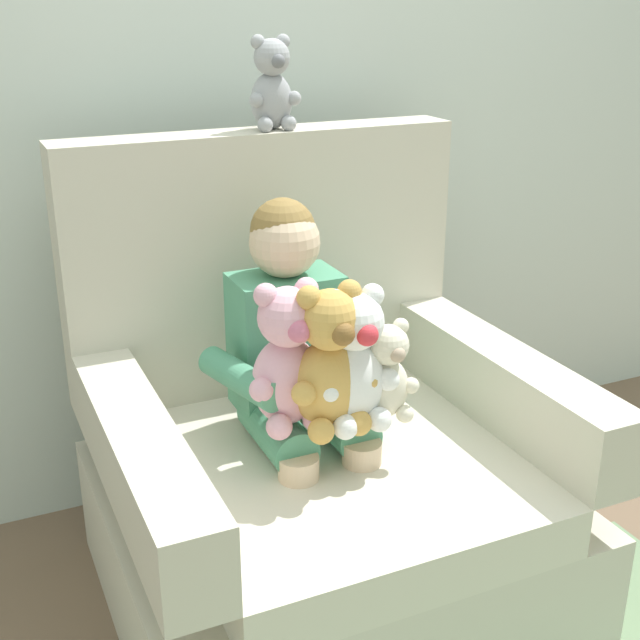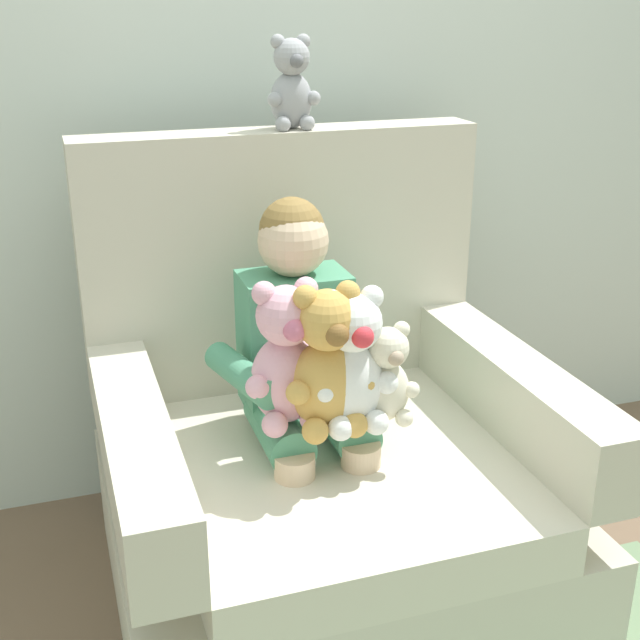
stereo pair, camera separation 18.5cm
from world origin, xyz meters
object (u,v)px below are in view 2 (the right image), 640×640
plush_honey (327,364)px  plush_cream (387,377)px  armchair (323,471)px  plush_grey_on_backrest (292,86)px  seated_child (302,354)px  plush_white (352,364)px  plush_pink (287,359)px

plush_honey → plush_cream: 0.15m
armchair → plush_cream: armchair is taller
plush_honey → plush_grey_on_backrest: bearing=93.9°
seated_child → plush_cream: size_ratio=3.43×
seated_child → plush_grey_on_backrest: size_ratio=3.52×
plush_cream → plush_white: bearing=-171.7°
armchair → plush_pink: (-0.12, -0.11, 0.38)m
plush_grey_on_backrest → seated_child: bearing=-109.9°
plush_white → plush_pink: bearing=167.9°
seated_child → plush_pink: bearing=-117.6°
plush_cream → plush_grey_on_backrest: plush_grey_on_backrest is taller
plush_honey → plush_grey_on_backrest: 0.75m
plush_white → plush_cream: 0.09m
plush_white → plush_pink: (-0.13, 0.06, 0.01)m
plush_white → plush_pink: size_ratio=0.96×
plush_honey → plush_white: (0.06, -0.01, -0.01)m
seated_child → plush_white: size_ratio=2.48×
plush_honey → plush_white: bearing=7.4°
plush_pink → plush_grey_on_backrest: size_ratio=1.48×
plush_honey → plush_cream: size_ratio=1.44×
armchair → seated_child: size_ratio=1.39×
seated_child → plush_white: 0.21m
seated_child → plush_honey: 0.20m
plush_white → plush_grey_on_backrest: (0.03, 0.53, 0.54)m
plush_white → plush_pink: 0.14m
armchair → plush_white: size_ratio=3.45×
seated_child → plush_honey: (-0.00, -0.19, 0.06)m
armchair → plush_pink: armchair is taller
plush_cream → seated_child: bearing=134.0°
plush_pink → armchair: bearing=24.6°
armchair → seated_child: bearing=152.5°
plush_honey → plush_grey_on_backrest: (0.08, 0.52, 0.54)m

